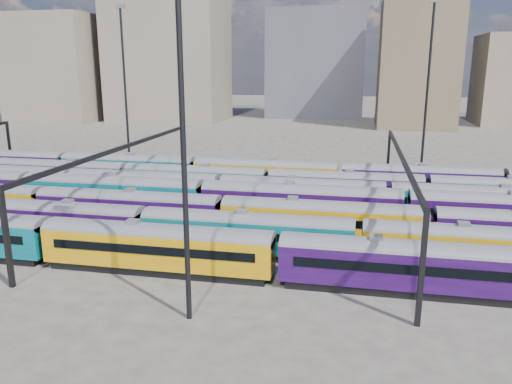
% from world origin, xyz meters
% --- Properties ---
extents(ground, '(500.00, 500.00, 0.00)m').
position_xyz_m(ground, '(0.00, 0.00, 0.00)').
color(ground, '#403B36').
rests_on(ground, ground).
extents(rake_0, '(118.52, 2.89, 4.86)m').
position_xyz_m(rake_0, '(-0.13, -15.00, 2.55)').
color(rake_0, black).
rests_on(rake_0, ground).
extents(rake_1, '(96.87, 2.84, 4.77)m').
position_xyz_m(rake_1, '(15.82, -10.00, 2.50)').
color(rake_1, black).
rests_on(rake_1, ground).
extents(rake_2, '(119.17, 2.91, 4.89)m').
position_xyz_m(rake_2, '(-7.35, -5.00, 2.57)').
color(rake_2, black).
rests_on(rake_2, ground).
extents(rake_3, '(129.01, 3.15, 5.30)m').
position_xyz_m(rake_3, '(10.75, 0.00, 2.78)').
color(rake_3, black).
rests_on(rake_3, ground).
extents(rake_4, '(97.31, 2.85, 4.79)m').
position_xyz_m(rake_4, '(-0.49, 5.00, 2.52)').
color(rake_4, black).
rests_on(rake_4, ground).
extents(rake_5, '(115.73, 2.82, 4.74)m').
position_xyz_m(rake_5, '(14.03, 10.00, 2.49)').
color(rake_5, black).
rests_on(rake_5, ground).
extents(rake_6, '(141.41, 2.95, 4.97)m').
position_xyz_m(rake_6, '(-6.59, 15.00, 2.61)').
color(rake_6, black).
rests_on(rake_6, ground).
extents(gantry_1, '(0.35, 40.35, 8.03)m').
position_xyz_m(gantry_1, '(-20.00, 0.00, 6.79)').
color(gantry_1, black).
rests_on(gantry_1, ground).
extents(gantry_2, '(0.35, 40.35, 8.03)m').
position_xyz_m(gantry_2, '(10.00, 0.00, 6.79)').
color(gantry_2, black).
rests_on(gantry_2, ground).
extents(mast_1, '(1.40, 0.50, 25.60)m').
position_xyz_m(mast_1, '(-30.00, 22.00, 13.97)').
color(mast_1, black).
rests_on(mast_1, ground).
extents(mast_2, '(1.40, 0.50, 25.60)m').
position_xyz_m(mast_2, '(-5.00, -22.00, 13.97)').
color(mast_2, black).
rests_on(mast_2, ground).
extents(mast_3, '(1.40, 0.50, 25.60)m').
position_xyz_m(mast_3, '(15.00, 24.00, 13.97)').
color(mast_3, black).
rests_on(mast_3, ground).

